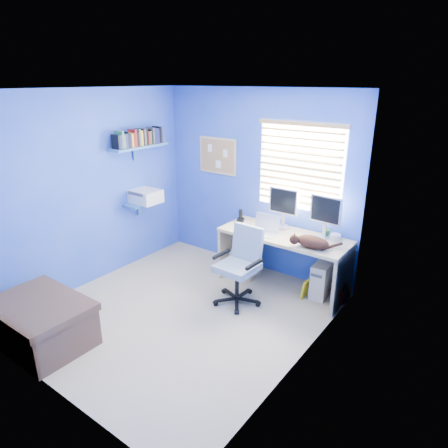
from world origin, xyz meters
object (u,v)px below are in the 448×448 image
Objects in this scene: desk at (283,261)px; office_chair at (239,275)px; cat at (312,242)px; tower_pc at (323,278)px; laptop at (263,226)px.

office_chair reaches higher than desk.
tower_pc is (0.05, 0.30, -0.59)m from cat.
desk is 4.13× the size of cat.
cat reaches higher than tower_pc.
desk is 5.01× the size of laptop.
laptop is 0.73× the size of tower_pc.
tower_pc is (0.51, 0.12, -0.14)m from desk.
office_chair is at bearing -98.74° from laptop.
office_chair is at bearing -170.86° from cat.
office_chair is at bearing -111.56° from desk.
tower_pc is at bearing 13.13° from desk.
tower_pc is at bearing 56.63° from cat.
tower_pc is at bearing 14.18° from laptop.
office_chair reaches higher than cat.
laptop reaches higher than cat.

